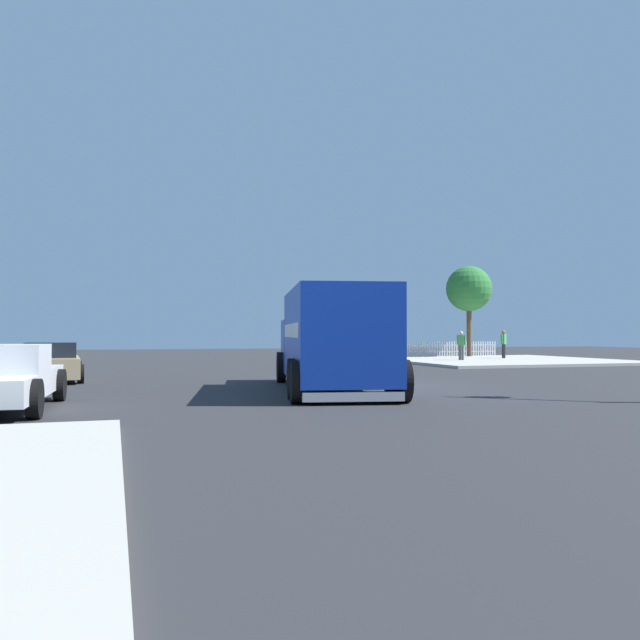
{
  "coord_description": "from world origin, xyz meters",
  "views": [
    {
      "loc": [
        7.5,
        19.07,
        1.6
      ],
      "look_at": [
        1.97,
        1.5,
        1.99
      ],
      "focal_mm": 36.83,
      "sensor_mm": 36.0,
      "label": 1
    }
  ],
  "objects_px": {
    "shade_tree_near": "(469,289)",
    "delivery_truck": "(332,339)",
    "sedan_tan": "(51,363)",
    "pedestrian_near_corner": "(504,342)",
    "pedestrian_crossing": "(461,344)"
  },
  "relations": [
    {
      "from": "sedan_tan",
      "to": "shade_tree_near",
      "type": "xyz_separation_m",
      "value": [
        -24.06,
        -13.85,
        3.87
      ]
    },
    {
      "from": "pedestrian_near_corner",
      "to": "pedestrian_crossing",
      "type": "bearing_deg",
      "value": 22.9
    },
    {
      "from": "delivery_truck",
      "to": "shade_tree_near",
      "type": "distance_m",
      "value": 26.14
    },
    {
      "from": "sedan_tan",
      "to": "shade_tree_near",
      "type": "distance_m",
      "value": 28.03
    },
    {
      "from": "pedestrian_crossing",
      "to": "shade_tree_near",
      "type": "bearing_deg",
      "value": -124.21
    },
    {
      "from": "delivery_truck",
      "to": "sedan_tan",
      "type": "relative_size",
      "value": 1.93
    },
    {
      "from": "sedan_tan",
      "to": "pedestrian_crossing",
      "type": "xyz_separation_m",
      "value": [
        -20.51,
        -8.63,
        0.42
      ]
    },
    {
      "from": "pedestrian_near_corner",
      "to": "shade_tree_near",
      "type": "distance_m",
      "value": 4.99
    },
    {
      "from": "delivery_truck",
      "to": "shade_tree_near",
      "type": "bearing_deg",
      "value": -128.59
    },
    {
      "from": "pedestrian_near_corner",
      "to": "shade_tree_near",
      "type": "xyz_separation_m",
      "value": [
        0.2,
        -3.64,
        3.41
      ]
    },
    {
      "from": "sedan_tan",
      "to": "shade_tree_near",
      "type": "relative_size",
      "value": 0.75
    },
    {
      "from": "sedan_tan",
      "to": "pedestrian_near_corner",
      "type": "distance_m",
      "value": 26.33
    },
    {
      "from": "sedan_tan",
      "to": "shade_tree_near",
      "type": "height_order",
      "value": "shade_tree_near"
    },
    {
      "from": "shade_tree_near",
      "to": "delivery_truck",
      "type": "bearing_deg",
      "value": 51.41
    },
    {
      "from": "pedestrian_crossing",
      "to": "shade_tree_near",
      "type": "xyz_separation_m",
      "value": [
        -3.55,
        -5.22,
        3.45
      ]
    }
  ]
}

